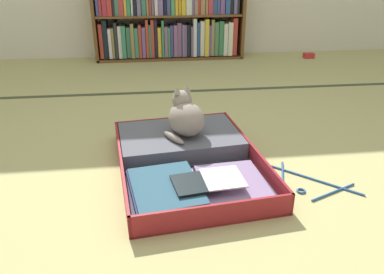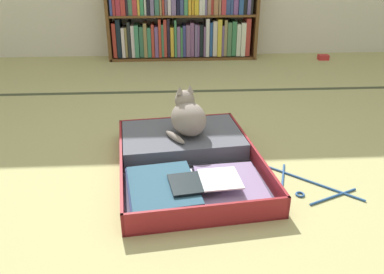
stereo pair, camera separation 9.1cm
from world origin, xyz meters
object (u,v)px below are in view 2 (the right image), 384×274
at_px(clothes_hanger, 308,186).
at_px(small_red_pouch, 323,57).
at_px(bookshelf, 182,17).
at_px(open_suitcase, 185,156).
at_px(black_cat, 187,117).

distance_m(clothes_hanger, small_red_pouch, 2.46).
bearing_deg(small_red_pouch, clothes_hanger, -112.10).
xyz_separation_m(bookshelf, open_suitcase, (-0.07, -2.18, -0.36)).
distance_m(bookshelf, black_cat, 2.05).
bearing_deg(small_red_pouch, black_cat, -127.48).
distance_m(black_cat, clothes_hanger, 0.68).
height_order(open_suitcase, clothes_hanger, open_suitcase).
bearing_deg(black_cat, clothes_hanger, -36.56).
distance_m(open_suitcase, clothes_hanger, 0.60).
distance_m(open_suitcase, small_red_pouch, 2.51).
xyz_separation_m(open_suitcase, clothes_hanger, (0.54, -0.25, -0.04)).
bearing_deg(bookshelf, open_suitcase, -91.87).
xyz_separation_m(open_suitcase, black_cat, (0.02, 0.14, 0.15)).
height_order(open_suitcase, black_cat, black_cat).
relative_size(bookshelf, small_red_pouch, 14.52).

